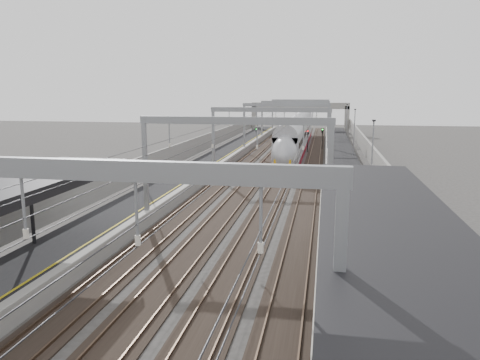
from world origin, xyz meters
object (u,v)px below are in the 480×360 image
at_px(overbridge, 300,110).
at_px(train, 297,138).
at_px(bench, 362,277).
at_px(signal_green, 257,134).

distance_m(overbridge, train, 35.02).
height_order(bench, signal_green, signal_green).
relative_size(overbridge, train, 0.42).
xyz_separation_m(overbridge, train, (1.50, -34.85, -3.09)).
distance_m(overbridge, bench, 89.56).
xyz_separation_m(train, signal_green, (-6.70, 2.56, 0.19)).
bearing_deg(train, bench, -83.62).
bearing_deg(bench, train, 96.38).
height_order(train, bench, train).
relative_size(bench, signal_green, 0.55).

